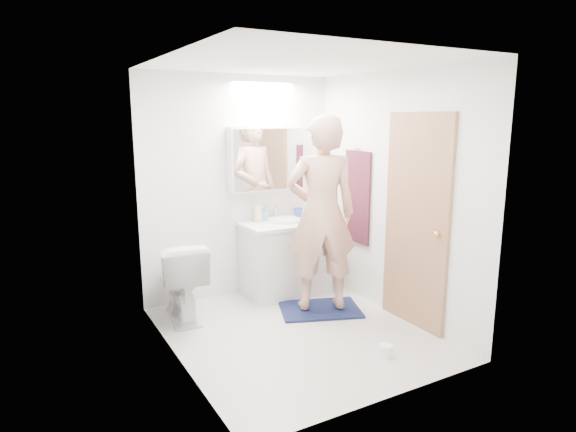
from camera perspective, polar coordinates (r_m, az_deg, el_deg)
floor at (r=4.66m, az=1.00°, el=-13.36°), size 2.50×2.50×0.00m
ceiling at (r=4.25m, az=1.12°, el=17.44°), size 2.50×2.50×0.00m
wall_back at (r=5.40m, az=-5.69°, el=3.36°), size 2.50×0.00×2.50m
wall_front at (r=3.30m, az=12.10°, el=-2.08°), size 2.50×0.00×2.50m
wall_left at (r=3.87m, az=-13.15°, el=-0.14°), size 0.00×2.50×2.50m
wall_right at (r=4.94m, az=12.14°, el=2.40°), size 0.00×2.50×2.50m
vanity_cabinet at (r=5.50m, az=-0.33°, el=-5.07°), size 0.90×0.55×0.78m
countertop at (r=5.40m, az=-0.33°, el=-0.89°), size 0.95×0.58×0.04m
sink_basin at (r=5.42m, az=-0.49°, el=-0.47°), size 0.36×0.36×0.03m
faucet at (r=5.57m, az=-1.43°, el=0.54°), size 0.02×0.02×0.16m
medicine_cabinet at (r=5.42m, az=-2.51°, el=6.64°), size 0.88×0.14×0.70m
mirror_panel at (r=5.36m, az=-2.14°, el=6.58°), size 0.84×0.01×0.66m
toilet at (r=4.94m, az=-12.31°, el=-7.22°), size 0.54×0.82×0.79m
bath_rug at (r=5.14m, az=3.74°, el=-10.77°), size 0.94×0.80×0.02m
person at (r=4.85m, az=3.90°, el=0.26°), size 0.82×0.68×1.93m
door at (r=4.71m, az=14.66°, el=-0.64°), size 0.04×0.80×2.00m
door_knob at (r=4.49m, az=16.91°, el=-2.02°), size 0.06×0.06×0.06m
towel at (r=5.36m, az=8.04°, el=2.16°), size 0.02×0.42×1.00m
towel_hook at (r=5.29m, az=8.08°, el=7.72°), size 0.07×0.02×0.02m
soap_bottle_a at (r=5.39m, az=-3.52°, el=0.56°), size 0.11×0.11×0.24m
soap_bottle_b at (r=5.46m, az=-2.71°, el=0.37°), size 0.11×0.11×0.17m
toothbrush_cup at (r=5.65m, az=1.17°, el=0.40°), size 0.13×0.13×0.10m
toilet_paper_roll at (r=4.30m, az=11.30°, el=-15.10°), size 0.11×0.11×0.10m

